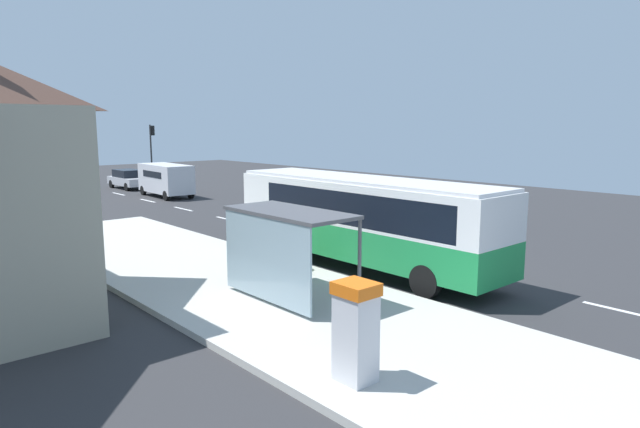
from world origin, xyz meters
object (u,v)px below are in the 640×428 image
(ticket_machine, at_px, (356,331))
(recycling_bin_yellow, at_px, (291,256))
(traffic_light_far_side, at_px, (42,147))
(bus_shelter, at_px, (281,232))
(recycling_bin_orange, at_px, (279,253))
(recycling_bin_green, at_px, (267,249))
(bus, at_px, (361,217))
(white_van, at_px, (166,178))
(traffic_light_near_side, at_px, (152,145))
(sedan_near, at_px, (128,179))

(ticket_machine, xyz_separation_m, recycling_bin_yellow, (4.20, 7.20, -0.52))
(traffic_light_far_side, distance_m, bus_shelter, 34.71)
(recycling_bin_orange, bearing_deg, recycling_bin_green, 90.00)
(recycling_bin_yellow, bearing_deg, bus, -18.68)
(bus, relative_size, white_van, 2.09)
(recycling_bin_yellow, height_order, recycling_bin_green, same)
(bus, distance_m, traffic_light_near_side, 33.07)
(recycling_bin_orange, bearing_deg, ticket_machine, -118.00)
(sedan_near, distance_m, recycling_bin_green, 28.44)
(recycling_bin_green, xyz_separation_m, traffic_light_far_side, (1.10, 30.80, 2.74))
(sedan_near, bearing_deg, bus_shelter, -105.50)
(recycling_bin_green, bearing_deg, bus, -42.01)
(recycling_bin_yellow, distance_m, bus_shelter, 3.52)
(ticket_machine, height_order, recycling_bin_orange, ticket_machine)
(white_van, xyz_separation_m, traffic_light_far_side, (-5.30, 9.96, 2.05))
(ticket_machine, bearing_deg, traffic_light_near_side, 70.20)
(ticket_machine, relative_size, traffic_light_near_side, 0.38)
(ticket_machine, relative_size, bus_shelter, 0.48)
(ticket_machine, bearing_deg, recycling_bin_green, 63.97)
(white_van, bearing_deg, ticket_machine, -109.80)
(recycling_bin_orange, height_order, traffic_light_far_side, traffic_light_far_side)
(sedan_near, bearing_deg, recycling_bin_orange, -102.90)
(white_van, relative_size, traffic_light_far_side, 1.03)
(ticket_machine, bearing_deg, recycling_bin_orange, 62.00)
(traffic_light_near_side, bearing_deg, recycling_bin_orange, -107.53)
(recycling_bin_orange, distance_m, traffic_light_near_side, 32.31)
(white_van, height_order, traffic_light_far_side, traffic_light_far_side)
(bus, xyz_separation_m, white_van, (3.91, 23.08, -0.50))
(white_van, relative_size, recycling_bin_yellow, 5.55)
(ticket_machine, bearing_deg, bus_shelter, 67.82)
(traffic_light_near_side, bearing_deg, white_van, -109.80)
(bus, distance_m, sedan_near, 30.21)
(white_van, bearing_deg, bus_shelter, -109.32)
(bus, xyz_separation_m, traffic_light_near_side, (7.21, 32.24, 1.54))
(recycling_bin_green, height_order, bus_shelter, bus_shelter)
(white_van, xyz_separation_m, bus_shelter, (-8.61, -24.56, 0.75))
(sedan_near, relative_size, recycling_bin_green, 4.65)
(ticket_machine, relative_size, recycling_bin_yellow, 2.04)
(bus, distance_m, white_van, 23.41)
(traffic_light_far_side, bearing_deg, bus, -87.59)
(recycling_bin_yellow, xyz_separation_m, bus_shelter, (-2.21, -2.32, 1.44))
(bus, xyz_separation_m, recycling_bin_yellow, (-2.49, 0.84, -1.19))
(traffic_light_far_side, bearing_deg, recycling_bin_yellow, -91.95)
(bus, bearing_deg, recycling_bin_green, 137.99)
(recycling_bin_yellow, bearing_deg, traffic_light_near_side, 72.84)
(bus, bearing_deg, bus_shelter, -162.50)
(traffic_light_near_side, bearing_deg, bus, -102.61)
(ticket_machine, bearing_deg, sedan_near, 73.57)
(traffic_light_near_side, bearing_deg, ticket_machine, -109.80)
(sedan_near, xyz_separation_m, traffic_light_near_side, (3.20, 2.31, 2.59))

